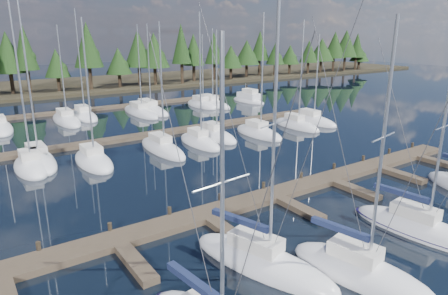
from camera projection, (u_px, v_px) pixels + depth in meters
ground at (192, 157)px, 39.43m from camera, size 260.00×260.00×0.00m
far_shore at (55, 87)px, 86.96m from camera, size 220.00×30.00×0.60m
main_dock at (278, 198)px, 29.34m from camera, size 44.00×6.13×0.90m
back_docks at (121, 120)px, 54.92m from camera, size 50.00×21.80×0.40m
front_sailboat_2 at (262, 262)px, 21.02m from camera, size 4.95×9.10×14.19m
front_sailboat_3 at (360, 272)px, 20.14m from camera, size 4.21×8.03×13.46m
front_sailboat_4 at (420, 229)px, 24.49m from camera, size 3.53×8.99×12.39m
back_sailboat_rows at (137, 127)px, 50.95m from camera, size 44.50×31.34×16.06m
motor_yacht_right at (248, 99)px, 70.34m from camera, size 3.05×7.82×3.82m
tree_line at (60, 55)px, 77.00m from camera, size 184.63×11.97×14.58m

